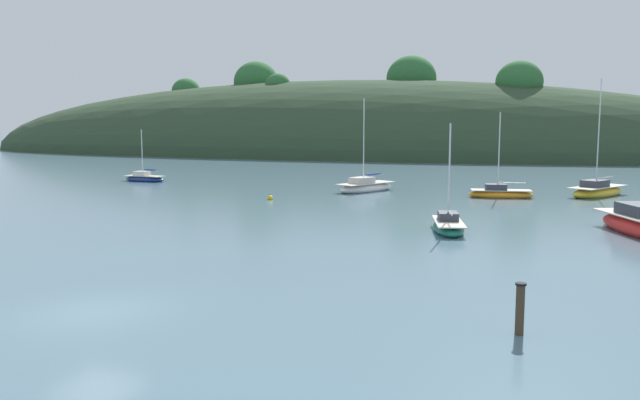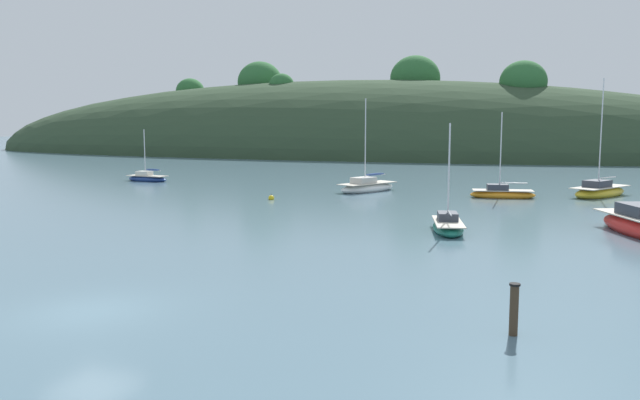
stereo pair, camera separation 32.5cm
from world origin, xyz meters
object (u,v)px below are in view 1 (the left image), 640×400
object	(u,v)px
sailboat_navy_dinghy	(144,178)
sailboat_teal_outer	(365,187)
sailboat_black_sloop	(597,191)
mooring_buoy_inner	(270,198)
sailboat_red_portside	(500,193)
jetty_piling	(520,308)
sailboat_white_near	(448,226)

from	to	relation	value
sailboat_navy_dinghy	sailboat_teal_outer	bearing A→B (deg)	-3.47
sailboat_black_sloop	mooring_buoy_inner	distance (m)	25.88
sailboat_red_portside	jetty_piling	distance (m)	33.35
sailboat_black_sloop	mooring_buoy_inner	world-z (taller)	sailboat_black_sloop
sailboat_black_sloop	sailboat_red_portside	xyz separation A→B (m)	(-7.13, -3.63, -0.08)
sailboat_teal_outer	sailboat_navy_dinghy	xyz separation A→B (m)	(-23.21, 1.41, -0.07)
sailboat_teal_outer	sailboat_black_sloop	world-z (taller)	sailboat_black_sloop
mooring_buoy_inner	sailboat_white_near	bearing A→B (deg)	-32.57
sailboat_white_near	sailboat_navy_dinghy	size ratio (longest dim) A/B	1.12
sailboat_white_near	sailboat_red_portside	xyz separation A→B (m)	(1.34, 17.01, 0.02)
sailboat_black_sloop	mooring_buoy_inner	size ratio (longest dim) A/B	17.47
sailboat_navy_dinghy	jetty_piling	world-z (taller)	sailboat_navy_dinghy
mooring_buoy_inner	jetty_piling	world-z (taller)	jetty_piling
sailboat_white_near	sailboat_teal_outer	bearing A→B (deg)	118.97
mooring_buoy_inner	sailboat_teal_outer	bearing A→B (deg)	57.60
sailboat_teal_outer	mooring_buoy_inner	size ratio (longest dim) A/B	14.82
sailboat_red_portside	sailboat_black_sloop	bearing A→B (deg)	26.99
sailboat_teal_outer	sailboat_black_sloop	xyz separation A→B (m)	(18.22, 3.04, 0.02)
sailboat_navy_dinghy	sailboat_red_portside	size ratio (longest dim) A/B	0.78
sailboat_black_sloop	jetty_piling	distance (m)	37.05
sailboat_white_near	jetty_piling	bearing A→B (deg)	-74.49
sailboat_red_portside	sailboat_teal_outer	bearing A→B (deg)	176.92
sailboat_teal_outer	sailboat_navy_dinghy	distance (m)	23.25
sailboat_navy_dinghy	mooring_buoy_inner	xyz separation A→B (m)	(18.07, -9.51, -0.18)
sailboat_red_portside	sailboat_white_near	bearing A→B (deg)	-94.49
sailboat_teal_outer	sailboat_white_near	bearing A→B (deg)	-61.03
sailboat_white_near	sailboat_black_sloop	xyz separation A→B (m)	(8.47, 20.65, 0.09)
sailboat_teal_outer	mooring_buoy_inner	xyz separation A→B (m)	(-5.14, -8.10, -0.26)
sailboat_white_near	sailboat_navy_dinghy	bearing A→B (deg)	150.02
sailboat_teal_outer	sailboat_black_sloop	distance (m)	18.47
sailboat_black_sloop	sailboat_red_portside	distance (m)	8.01
sailboat_teal_outer	mooring_buoy_inner	bearing A→B (deg)	-122.40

